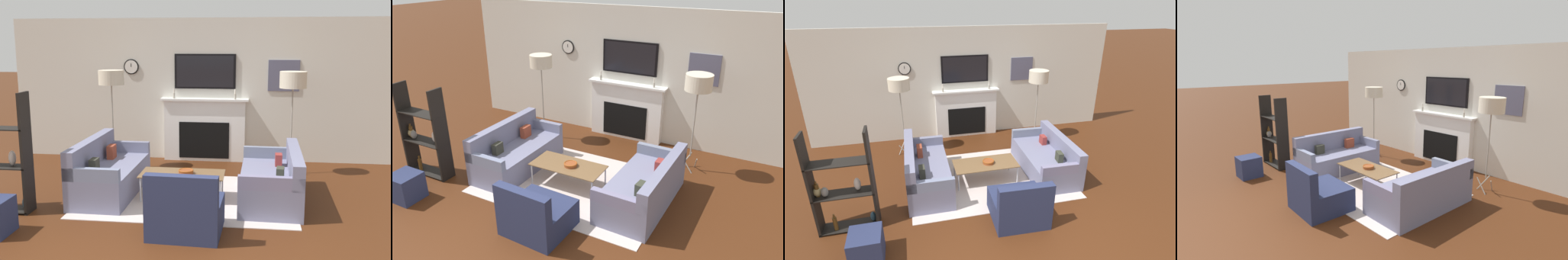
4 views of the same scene
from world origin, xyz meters
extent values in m
cube|color=silver|center=(0.00, 4.64, 1.35)|extent=(7.52, 0.07, 2.70)
cube|color=white|center=(0.00, 4.53, 0.58)|extent=(1.54, 0.16, 1.16)
cube|color=black|center=(0.00, 4.44, 0.41)|extent=(0.96, 0.01, 0.70)
cube|color=white|center=(0.00, 4.51, 1.18)|extent=(1.66, 0.22, 0.04)
cylinder|color=#B2AD9E|center=(-0.58, 4.48, 1.25)|extent=(0.04, 0.04, 0.10)
cylinder|color=white|center=(-0.58, 4.48, 1.35)|extent=(0.03, 0.03, 0.09)
cylinder|color=#B2AD9E|center=(0.58, 4.48, 1.25)|extent=(0.04, 0.04, 0.10)
cylinder|color=white|center=(0.58, 4.48, 1.35)|extent=(0.03, 0.03, 0.09)
cube|color=black|center=(0.00, 4.60, 1.71)|extent=(1.16, 0.04, 0.65)
cube|color=black|center=(0.00, 4.58, 1.71)|extent=(1.08, 0.01, 0.59)
cylinder|color=black|center=(-1.43, 4.59, 1.79)|extent=(0.29, 0.02, 0.29)
cylinder|color=silver|center=(-1.43, 4.58, 1.79)|extent=(0.25, 0.00, 0.25)
cube|color=black|center=(-1.43, 4.58, 1.82)|extent=(0.01, 0.00, 0.06)
cube|color=#54546D|center=(1.47, 4.60, 1.64)|extent=(0.58, 0.02, 0.58)
cube|color=beige|center=(0.00, 2.36, 0.01)|extent=(3.05, 2.17, 0.01)
cube|color=slate|center=(-1.17, 2.36, 0.22)|extent=(0.78, 1.78, 0.44)
cube|color=slate|center=(-1.48, 2.36, 0.64)|extent=(0.18, 1.78, 0.39)
cube|color=slate|center=(-1.17, 3.19, 0.53)|extent=(0.77, 0.11, 0.18)
cube|color=slate|center=(-1.18, 1.52, 0.53)|extent=(0.77, 0.11, 0.18)
cube|color=brown|center=(-1.28, 2.75, 0.55)|extent=(0.10, 0.21, 0.21)
cube|color=#313228|center=(-1.29, 1.96, 0.54)|extent=(0.10, 0.19, 0.19)
cube|color=slate|center=(1.17, 2.36, 0.21)|extent=(0.88, 1.79, 0.42)
cube|color=slate|center=(1.51, 2.35, 0.58)|extent=(0.21, 1.77, 0.33)
cube|color=slate|center=(1.15, 1.52, 0.51)|extent=(0.84, 0.12, 0.18)
cube|color=slate|center=(1.19, 3.19, 0.51)|extent=(0.84, 0.12, 0.18)
cube|color=#333629|center=(1.29, 1.96, 0.51)|extent=(0.12, 0.19, 0.18)
cube|color=maroon|center=(1.31, 2.74, 0.51)|extent=(0.10, 0.18, 0.18)
cube|color=#232A4B|center=(0.14, 1.09, 0.20)|extent=(0.87, 0.83, 0.39)
cube|color=#232A4B|center=(0.13, 0.76, 0.60)|extent=(0.84, 0.17, 0.40)
cube|color=brown|center=(-0.08, 2.27, 0.37)|extent=(1.21, 0.57, 0.02)
cylinder|color=#B7B7BC|center=(-0.65, 2.03, 0.18)|extent=(0.02, 0.02, 0.37)
cylinder|color=#B7B7BC|center=(0.48, 2.03, 0.18)|extent=(0.02, 0.02, 0.37)
cylinder|color=#B7B7BC|center=(-0.65, 2.51, 0.18)|extent=(0.02, 0.02, 0.37)
cylinder|color=#B7B7BC|center=(0.48, 2.51, 0.18)|extent=(0.02, 0.02, 0.37)
cylinder|color=brown|center=(-0.03, 2.26, 0.41)|extent=(0.21, 0.21, 0.05)
torus|color=#944515|center=(-0.03, 2.26, 0.43)|extent=(0.22, 0.22, 0.02)
cylinder|color=#9E998E|center=(-1.46, 3.79, 0.14)|extent=(0.09, 0.23, 0.29)
cylinder|color=#9E998E|center=(-1.65, 3.83, 0.14)|extent=(0.17, 0.19, 0.29)
cylinder|color=#9E998E|center=(-1.59, 3.65, 0.14)|extent=(0.23, 0.07, 0.29)
cylinder|color=#9E998E|center=(-1.57, 3.76, 0.89)|extent=(0.02, 0.02, 1.24)
cylinder|color=beige|center=(-1.57, 3.76, 1.64)|extent=(0.44, 0.44, 0.25)
cylinder|color=#9E998E|center=(1.67, 3.79, 0.13)|extent=(0.09, 0.23, 0.28)
cylinder|color=#9E998E|center=(1.49, 3.83, 0.13)|extent=(0.17, 0.19, 0.28)
cylinder|color=#9E998E|center=(1.54, 3.65, 0.13)|extent=(0.23, 0.07, 0.28)
cylinder|color=#9E998E|center=(1.57, 3.76, 0.88)|extent=(0.02, 0.02, 1.22)
cylinder|color=beige|center=(1.57, 3.76, 1.63)|extent=(0.45, 0.45, 0.28)
cube|color=black|center=(-2.86, 1.47, 0.81)|extent=(0.04, 0.28, 1.62)
cube|color=black|center=(-2.03, 1.47, 0.81)|extent=(0.04, 0.28, 1.62)
cube|color=black|center=(-2.45, 1.47, 0.03)|extent=(0.87, 0.28, 0.02)
cube|color=black|center=(-2.45, 1.47, 0.62)|extent=(0.87, 0.28, 0.01)
cube|color=black|center=(-2.45, 1.47, 1.14)|extent=(0.87, 0.28, 0.02)
ellipsoid|color=silver|center=(-2.26, 1.52, 0.73)|extent=(0.10, 0.10, 0.20)
cylinder|color=brown|center=(-2.80, 1.49, 0.73)|extent=(0.06, 0.06, 0.20)
cylinder|color=brown|center=(-2.80, 1.49, 0.85)|extent=(0.03, 0.03, 0.05)
cylinder|color=brown|center=(-2.65, 1.42, 0.15)|extent=(0.06, 0.06, 0.22)
cylinder|color=brown|center=(-2.65, 1.42, 0.29)|extent=(0.03, 0.03, 0.06)
ellipsoid|color=slate|center=(-2.70, 1.45, 0.71)|extent=(0.10, 0.10, 0.15)
ellipsoid|color=#2E526B|center=(-2.11, 1.51, 0.12)|extent=(0.08, 0.08, 0.16)
ellipsoid|color=tan|center=(-2.81, 1.49, 0.70)|extent=(0.12, 0.12, 0.14)
cube|color=#232A4B|center=(-2.13, 0.74, 0.22)|extent=(0.43, 0.43, 0.44)
camera|label=1|loc=(0.88, -4.03, 2.23)|focal=42.00mm
camera|label=2|loc=(2.78, -2.45, 3.41)|focal=35.00mm
camera|label=3|loc=(-1.40, -2.65, 3.26)|focal=28.00mm
camera|label=4|loc=(4.18, -1.33, 2.35)|focal=28.00mm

